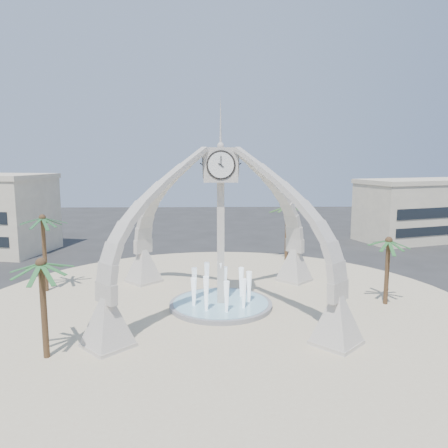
{
  "coord_description": "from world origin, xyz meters",
  "views": [
    {
      "loc": [
        -0.59,
        -32.67,
        11.58
      ],
      "look_at": [
        0.3,
        2.0,
        6.29
      ],
      "focal_mm": 35.0,
      "sensor_mm": 36.0,
      "label": 1
    }
  ],
  "objects_px": {
    "palm_west": "(42,219)",
    "palm_east": "(389,241)",
    "fountain": "(221,304)",
    "palm_south": "(41,265)",
    "palm_north": "(287,207)",
    "clock_tower": "(221,225)"
  },
  "relations": [
    {
      "from": "fountain",
      "to": "palm_south",
      "type": "relative_size",
      "value": 1.25
    },
    {
      "from": "fountain",
      "to": "palm_east",
      "type": "xyz_separation_m",
      "value": [
        13.12,
        0.37,
        4.83
      ]
    },
    {
      "from": "palm_north",
      "to": "palm_south",
      "type": "bearing_deg",
      "value": -126.92
    },
    {
      "from": "fountain",
      "to": "palm_north",
      "type": "relative_size",
      "value": 1.15
    },
    {
      "from": "fountain",
      "to": "palm_south",
      "type": "height_order",
      "value": "palm_south"
    },
    {
      "from": "palm_west",
      "to": "palm_south",
      "type": "xyz_separation_m",
      "value": [
        4.82,
        -12.95,
        -0.79
      ]
    },
    {
      "from": "palm_west",
      "to": "palm_north",
      "type": "bearing_deg",
      "value": 25.79
    },
    {
      "from": "palm_east",
      "to": "clock_tower",
      "type": "bearing_deg",
      "value": -178.4
    },
    {
      "from": "palm_west",
      "to": "fountain",
      "type": "bearing_deg",
      "value": -16.64
    },
    {
      "from": "clock_tower",
      "to": "palm_south",
      "type": "xyz_separation_m",
      "value": [
        -10.31,
        -8.43,
        -0.89
      ]
    },
    {
      "from": "palm_east",
      "to": "palm_west",
      "type": "bearing_deg",
      "value": 171.63
    },
    {
      "from": "palm_north",
      "to": "palm_south",
      "type": "xyz_separation_m",
      "value": [
        -18.03,
        -23.99,
        -0.51
      ]
    },
    {
      "from": "palm_east",
      "to": "palm_south",
      "type": "xyz_separation_m",
      "value": [
        -23.43,
        -8.8,
        0.48
      ]
    },
    {
      "from": "clock_tower",
      "to": "palm_east",
      "type": "relative_size",
      "value": 3.05
    },
    {
      "from": "palm_west",
      "to": "palm_east",
      "type": "bearing_deg",
      "value": -8.37
    },
    {
      "from": "clock_tower",
      "to": "palm_west",
      "type": "distance_m",
      "value": 15.79
    },
    {
      "from": "clock_tower",
      "to": "palm_east",
      "type": "distance_m",
      "value": 13.19
    },
    {
      "from": "palm_west",
      "to": "palm_north",
      "type": "distance_m",
      "value": 25.37
    },
    {
      "from": "clock_tower",
      "to": "palm_west",
      "type": "height_order",
      "value": "clock_tower"
    },
    {
      "from": "palm_west",
      "to": "clock_tower",
      "type": "bearing_deg",
      "value": -16.64
    },
    {
      "from": "palm_west",
      "to": "palm_south",
      "type": "distance_m",
      "value": 13.84
    },
    {
      "from": "palm_north",
      "to": "clock_tower",
      "type": "bearing_deg",
      "value": -116.38
    }
  ]
}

